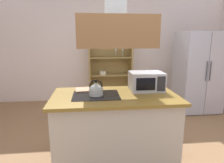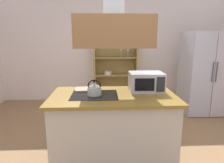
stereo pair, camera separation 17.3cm
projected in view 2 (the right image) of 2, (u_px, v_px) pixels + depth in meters
name	position (u px, v px, depth m)	size (l,w,h in m)	color
wall_back	(116.00, 48.00, 5.18)	(6.00, 0.12, 2.70)	silver
kitchen_island	(113.00, 126.00, 2.70)	(1.63, 0.91, 0.90)	#BEB6A0
range_hood	(113.00, 23.00, 2.41)	(0.90, 0.70, 1.18)	brown
refrigerator	(204.00, 73.00, 4.31)	(0.90, 0.77, 1.76)	#BAB9C0
dish_cabinet	(115.00, 72.00, 5.10)	(1.08, 0.40, 1.76)	#A38648
kettle	(94.00, 89.00, 2.57)	(0.18, 0.18, 0.20)	beige
cutting_board	(87.00, 89.00, 2.86)	(0.34, 0.24, 0.02)	tan
microwave	(146.00, 82.00, 2.77)	(0.46, 0.35, 0.26)	#B7BABF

